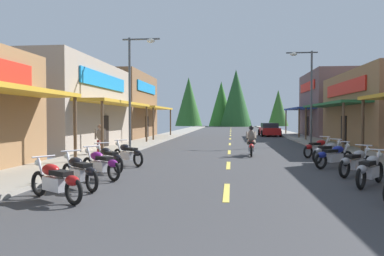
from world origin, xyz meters
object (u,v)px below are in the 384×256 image
at_px(motorcycle_parked_right_2, 370,169).
at_px(motorcycle_parked_left_0, 56,180).
at_px(rider_cruising_lead, 251,143).
at_px(pedestrian_by_shop, 100,138).
at_px(motorcycle_parked_right_3, 356,162).
at_px(streetlamp_right, 307,85).
at_px(parked_car_curbside, 269,130).
at_px(motorcycle_parked_left_1, 79,171).
at_px(motorcycle_parked_right_5, 328,152).
at_px(streetlamp_left, 135,78).
at_px(motorcycle_parked_right_4, 334,156).
at_px(motorcycle_parked_left_2, 101,164).
at_px(motorcycle_parked_right_6, 318,148).
at_px(motorcycle_parked_left_3, 108,158).
at_px(motorcycle_parked_left_4, 128,153).

xyz_separation_m(motorcycle_parked_right_2, motorcycle_parked_left_0, (-8.13, -2.77, 0.00)).
height_order(rider_cruising_lead, pedestrian_by_shop, pedestrian_by_shop).
distance_m(motorcycle_parked_right_2, motorcycle_parked_right_3, 1.86).
bearing_deg(motorcycle_parked_left_0, streetlamp_right, -84.90).
bearing_deg(streetlamp_right, parked_car_curbside, 95.60).
bearing_deg(motorcycle_parked_left_1, motorcycle_parked_right_2, -129.96).
height_order(motorcycle_parked_right_2, rider_cruising_lead, rider_cruising_lead).
distance_m(streetlamp_right, motorcycle_parked_right_5, 10.90).
bearing_deg(streetlamp_left, motorcycle_parked_right_4, -31.56).
relative_size(motorcycle_parked_right_4, motorcycle_parked_left_2, 1.02).
xyz_separation_m(streetlamp_left, motorcycle_parked_right_4, (9.53, -5.86, -3.76)).
height_order(motorcycle_parked_right_6, parked_car_curbside, parked_car_curbside).
xyz_separation_m(motorcycle_parked_right_3, motorcycle_parked_right_4, (-0.19, 1.95, 0.00)).
bearing_deg(motorcycle_parked_right_6, motorcycle_parked_left_0, -167.71).
bearing_deg(motorcycle_parked_right_2, pedestrian_by_shop, 93.97).
height_order(motorcycle_parked_right_4, pedestrian_by_shop, pedestrian_by_shop).
bearing_deg(streetlamp_right, motorcycle_parked_left_1, -119.27).
xyz_separation_m(motorcycle_parked_left_2, rider_cruising_lead, (5.22, 7.68, 0.17)).
xyz_separation_m(motorcycle_parked_right_2, motorcycle_parked_right_6, (0.28, 7.66, 0.00)).
bearing_deg(motorcycle_parked_right_6, pedestrian_by_shop, 143.87).
xyz_separation_m(motorcycle_parked_right_5, pedestrian_by_shop, (-10.93, 1.65, 0.45)).
bearing_deg(motorcycle_parked_left_1, motorcycle_parked_left_2, -48.59).
height_order(motorcycle_parked_right_5, motorcycle_parked_left_0, same).
xyz_separation_m(streetlamp_left, motorcycle_parked_right_2, (9.52, -9.66, -3.76)).
xyz_separation_m(motorcycle_parked_left_3, rider_cruising_lead, (5.50, 6.12, 0.17)).
xyz_separation_m(motorcycle_parked_right_3, rider_cruising_lead, (-3.17, 6.23, 0.17)).
relative_size(motorcycle_parked_right_5, pedestrian_by_shop, 1.05).
distance_m(motorcycle_parked_right_2, motorcycle_parked_left_0, 8.58).
xyz_separation_m(streetlamp_left, motorcycle_parked_left_4, (1.27, -5.91, -3.76)).
bearing_deg(pedestrian_by_shop, motorcycle_parked_left_3, -153.77).
distance_m(motorcycle_parked_right_4, motorcycle_parked_left_1, 9.65).
xyz_separation_m(motorcycle_parked_right_2, motorcycle_parked_left_3, (-8.47, 1.96, 0.00)).
bearing_deg(rider_cruising_lead, streetlamp_left, 78.72).
bearing_deg(motorcycle_parked_left_1, streetlamp_left, -41.96).
relative_size(motorcycle_parked_right_3, motorcycle_parked_right_6, 0.93).
xyz_separation_m(motorcycle_parked_left_0, motorcycle_parked_left_4, (-0.13, 6.52, 0.00)).
bearing_deg(motorcycle_parked_right_3, motorcycle_parked_left_3, 134.95).
height_order(motorcycle_parked_left_0, rider_cruising_lead, rider_cruising_lead).
relative_size(motorcycle_parked_right_5, motorcycle_parked_left_3, 1.05).
relative_size(motorcycle_parked_left_2, motorcycle_parked_left_3, 1.09).
relative_size(motorcycle_parked_left_4, pedestrian_by_shop, 1.05).
bearing_deg(motorcycle_parked_left_4, parked_car_curbside, -68.29).
bearing_deg(motorcycle_parked_left_4, streetlamp_right, -88.70).
bearing_deg(parked_car_curbside, motorcycle_parked_right_5, 178.49).
bearing_deg(motorcycle_parked_right_3, motorcycle_parked_left_0, 164.67).
xyz_separation_m(motorcycle_parked_right_6, rider_cruising_lead, (-3.25, 0.42, 0.17)).
bearing_deg(streetlamp_left, rider_cruising_lead, -13.52).
relative_size(motorcycle_parked_right_4, motorcycle_parked_left_3, 1.12).
relative_size(motorcycle_parked_right_2, motorcycle_parked_right_5, 1.03).
xyz_separation_m(motorcycle_parked_right_2, parked_car_curbside, (0.03, 28.67, 0.20)).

